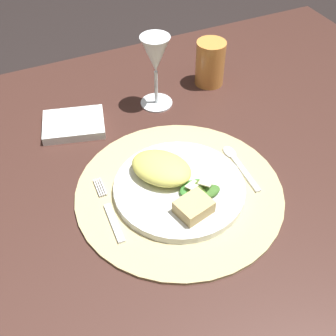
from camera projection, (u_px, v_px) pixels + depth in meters
ground_plane at (158, 332)px, 1.33m from camera, size 6.00×6.00×0.00m
dining_table at (153, 210)px, 0.92m from camera, size 1.48×0.95×0.70m
placemat at (179, 192)px, 0.80m from camera, size 0.38×0.38×0.01m
dinner_plate at (179, 188)px, 0.79m from camera, size 0.24×0.24×0.01m
pasta_serving at (161, 168)px, 0.79m from camera, size 0.14×0.14×0.04m
salad_greens at (198, 190)px, 0.77m from camera, size 0.07×0.07×0.03m
bread_piece at (194, 207)px, 0.73m from camera, size 0.07×0.06×0.02m
fork at (110, 212)px, 0.76m from camera, size 0.02×0.16×0.00m
spoon at (236, 161)px, 0.85m from camera, size 0.02×0.13×0.01m
napkin at (74, 124)px, 0.93m from camera, size 0.15×0.13×0.02m
wine_glass at (155, 58)px, 0.92m from camera, size 0.07×0.07×0.17m
amber_tumbler at (210, 63)px, 1.02m from camera, size 0.07×0.07×0.11m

